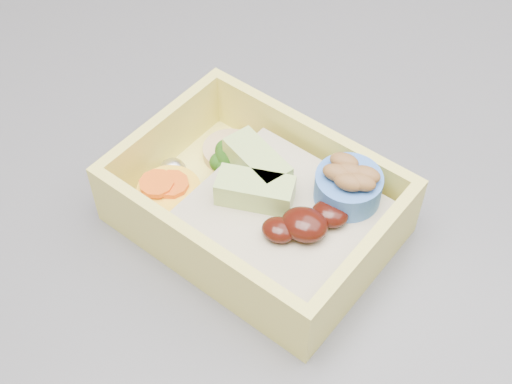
% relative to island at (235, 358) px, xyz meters
% --- Properties ---
extents(island, '(1.24, 0.84, 0.92)m').
position_rel_island_xyz_m(island, '(0.00, 0.00, 0.00)').
color(island, brown).
rests_on(island, ground).
extents(bento_box, '(0.20, 0.17, 0.06)m').
position_rel_island_xyz_m(bento_box, '(0.08, -0.11, 0.48)').
color(bento_box, '#F2E564').
rests_on(bento_box, island).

